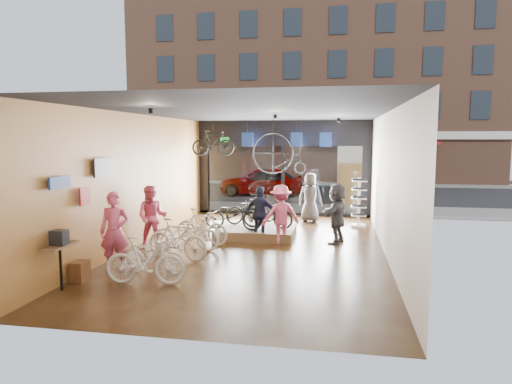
% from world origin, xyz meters
% --- Properties ---
extents(ground_plane, '(7.00, 12.00, 0.04)m').
position_xyz_m(ground_plane, '(0.00, 0.00, -0.02)').
color(ground_plane, black).
rests_on(ground_plane, ground).
extents(ceiling, '(7.00, 12.00, 0.04)m').
position_xyz_m(ceiling, '(0.00, 0.00, 3.82)').
color(ceiling, black).
rests_on(ceiling, ground).
extents(wall_left, '(0.04, 12.00, 3.80)m').
position_xyz_m(wall_left, '(-3.52, 0.00, 1.90)').
color(wall_left, '#A87933').
rests_on(wall_left, ground).
extents(wall_right, '(0.04, 12.00, 3.80)m').
position_xyz_m(wall_right, '(3.52, 0.00, 1.90)').
color(wall_right, beige).
rests_on(wall_right, ground).
extents(wall_back, '(7.00, 0.04, 3.80)m').
position_xyz_m(wall_back, '(0.00, -6.02, 1.90)').
color(wall_back, beige).
rests_on(wall_back, ground).
extents(storefront, '(7.00, 0.26, 3.80)m').
position_xyz_m(storefront, '(0.00, 6.00, 1.90)').
color(storefront, black).
rests_on(storefront, ground).
extents(exit_sign, '(0.35, 0.06, 0.18)m').
position_xyz_m(exit_sign, '(-2.40, 5.88, 3.05)').
color(exit_sign, '#198C26').
rests_on(exit_sign, storefront).
extents(street_road, '(30.00, 18.00, 0.02)m').
position_xyz_m(street_road, '(0.00, 15.00, -0.01)').
color(street_road, black).
rests_on(street_road, ground).
extents(sidewalk_near, '(30.00, 2.40, 0.12)m').
position_xyz_m(sidewalk_near, '(0.00, 7.20, 0.06)').
color(sidewalk_near, slate).
rests_on(sidewalk_near, ground).
extents(sidewalk_far, '(30.00, 2.00, 0.12)m').
position_xyz_m(sidewalk_far, '(0.00, 19.00, 0.06)').
color(sidewalk_far, slate).
rests_on(sidewalk_far, ground).
extents(opposite_building, '(26.00, 5.00, 14.00)m').
position_xyz_m(opposite_building, '(0.00, 21.50, 7.00)').
color(opposite_building, brown).
rests_on(opposite_building, ground).
extents(street_car, '(4.54, 1.83, 1.55)m').
position_xyz_m(street_car, '(-1.91, 12.00, 0.77)').
color(street_car, gray).
rests_on(street_car, street_road).
extents(box_truck, '(2.40, 7.20, 2.84)m').
position_xyz_m(box_truck, '(3.36, 11.00, 1.42)').
color(box_truck, silver).
rests_on(box_truck, street_road).
extents(floor_bike_1, '(1.77, 0.64, 1.04)m').
position_xyz_m(floor_bike_1, '(-1.77, -3.57, 0.52)').
color(floor_bike_1, beige).
rests_on(floor_bike_1, ground_plane).
extents(floor_bike_2, '(1.68, 0.76, 0.85)m').
position_xyz_m(floor_bike_2, '(-1.94, -2.75, 0.43)').
color(floor_bike_2, beige).
rests_on(floor_bike_2, ground_plane).
extents(floor_bike_3, '(1.85, 0.94, 1.07)m').
position_xyz_m(floor_bike_3, '(-1.80, -1.55, 0.53)').
color(floor_bike_3, beige).
rests_on(floor_bike_3, ground_plane).
extents(floor_bike_4, '(1.89, 0.80, 0.97)m').
position_xyz_m(floor_bike_4, '(-1.89, -0.58, 0.48)').
color(floor_bike_4, beige).
rests_on(floor_bike_4, ground_plane).
extents(floor_bike_5, '(1.82, 0.96, 1.05)m').
position_xyz_m(floor_bike_5, '(-1.69, 0.24, 0.53)').
color(floor_bike_5, beige).
rests_on(floor_bike_5, ground_plane).
extents(display_platform, '(2.40, 1.80, 0.30)m').
position_xyz_m(display_platform, '(-0.30, 1.48, 0.15)').
color(display_platform, brown).
rests_on(display_platform, ground_plane).
extents(display_bike_left, '(1.84, 0.75, 0.94)m').
position_xyz_m(display_bike_left, '(-0.93, 1.05, 0.77)').
color(display_bike_left, black).
rests_on(display_bike_left, display_platform).
extents(display_bike_mid, '(1.67, 0.66, 0.98)m').
position_xyz_m(display_bike_mid, '(0.08, 1.42, 0.79)').
color(display_bike_mid, black).
rests_on(display_bike_mid, display_platform).
extents(display_bike_right, '(1.86, 1.48, 0.95)m').
position_xyz_m(display_bike_right, '(-0.57, 2.20, 0.77)').
color(display_bike_right, black).
rests_on(display_bike_right, display_platform).
extents(customer_0, '(0.75, 0.56, 1.88)m').
position_xyz_m(customer_0, '(-2.87, -2.76, 0.94)').
color(customer_0, '#CC4C72').
rests_on(customer_0, ground_plane).
extents(customer_1, '(0.97, 0.81, 1.79)m').
position_xyz_m(customer_1, '(-2.91, -0.49, 0.89)').
color(customer_1, '#CC4C72').
rests_on(customer_1, ground_plane).
extents(customer_2, '(1.04, 0.58, 1.68)m').
position_xyz_m(customer_2, '(-0.05, 0.87, 0.84)').
color(customer_2, '#161C33').
rests_on(customer_2, ground_plane).
extents(customer_3, '(1.29, 1.06, 1.74)m').
position_xyz_m(customer_3, '(0.58, 0.71, 0.87)').
color(customer_3, '#CC4C72').
rests_on(customer_3, ground_plane).
extents(customer_4, '(0.96, 0.69, 1.83)m').
position_xyz_m(customer_4, '(1.21, 4.47, 0.92)').
color(customer_4, '#3F3F44').
rests_on(customer_4, ground_plane).
extents(customer_5, '(1.03, 1.74, 1.79)m').
position_xyz_m(customer_5, '(2.20, 1.12, 0.89)').
color(customer_5, '#3F3F44').
rests_on(customer_5, ground_plane).
extents(sunglasses_rack, '(0.55, 0.47, 1.74)m').
position_xyz_m(sunglasses_rack, '(2.95, 3.75, 0.87)').
color(sunglasses_rack, white).
rests_on(sunglasses_rack, ground_plane).
extents(wall_merch, '(0.40, 2.40, 2.60)m').
position_xyz_m(wall_merch, '(-3.38, -3.50, 1.30)').
color(wall_merch, navy).
rests_on(wall_merch, wall_left).
extents(penny_farthing, '(1.91, 0.06, 1.53)m').
position_xyz_m(penny_farthing, '(0.14, 4.33, 2.50)').
color(penny_farthing, black).
rests_on(penny_farthing, ceiling).
extents(hung_bike, '(1.64, 0.81, 0.95)m').
position_xyz_m(hung_bike, '(-2.43, 4.20, 2.93)').
color(hung_bike, black).
rests_on(hung_bike, ceiling).
extents(jersey_left, '(0.45, 0.03, 0.55)m').
position_xyz_m(jersey_left, '(-1.32, 5.20, 3.05)').
color(jersey_left, '#1E3F99').
rests_on(jersey_left, ceiling).
extents(jersey_mid, '(0.45, 0.03, 0.55)m').
position_xyz_m(jersey_mid, '(0.61, 5.20, 3.05)').
color(jersey_mid, '#1E3F99').
rests_on(jersey_mid, ceiling).
extents(jersey_right, '(0.45, 0.03, 0.55)m').
position_xyz_m(jersey_right, '(1.71, 5.20, 3.05)').
color(jersey_right, '#1E3F99').
rests_on(jersey_right, ceiling).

